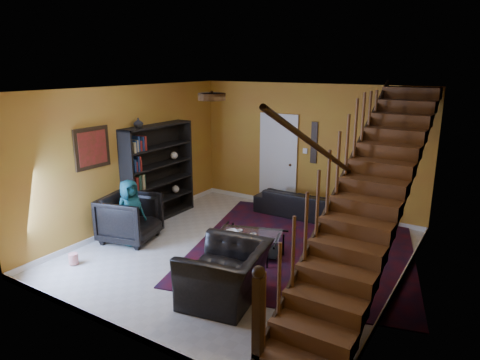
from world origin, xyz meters
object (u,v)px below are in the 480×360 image
object	(u,v)px
armchair_left	(130,218)
sofa	(300,203)
coffee_table	(249,243)
armchair_right	(225,274)
bookshelf	(159,174)

from	to	relation	value
armchair_left	sofa	bearing A→B (deg)	-50.34
sofa	coffee_table	bearing A→B (deg)	91.85
armchair_left	armchair_right	xyz separation A→B (m)	(2.66, -0.79, -0.04)
sofa	armchair_right	xyz separation A→B (m)	(0.54, -3.70, 0.11)
armchair_left	coffee_table	world-z (taller)	armchair_left
bookshelf	coffee_table	size ratio (longest dim) A/B	1.63
sofa	armchair_right	world-z (taller)	armchair_right
bookshelf	sofa	world-z (taller)	bookshelf
bookshelf	armchair_left	distance (m)	1.37
armchair_left	armchair_right	distance (m)	2.78
armchair_right	coffee_table	xyz separation A→B (m)	(-0.45, 1.39, -0.16)
armchair_right	bookshelf	bearing A→B (deg)	-134.06
coffee_table	armchair_right	bearing A→B (deg)	-72.17
armchair_right	coffee_table	distance (m)	1.47
armchair_right	armchair_left	bearing A→B (deg)	-117.10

